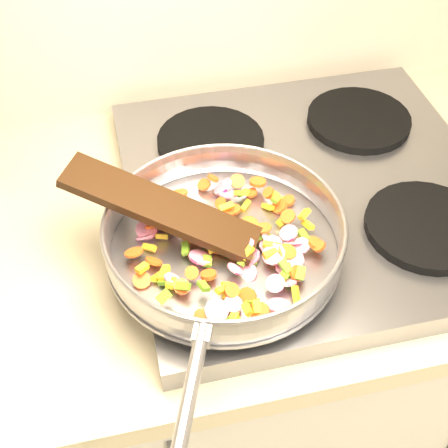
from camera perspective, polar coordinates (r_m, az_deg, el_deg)
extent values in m
cube|color=#939399|center=(1.06, 7.80, 2.83)|extent=(0.60, 0.60, 0.04)
cylinder|color=black|center=(0.92, 2.48, -3.06)|extent=(0.19, 0.19, 0.02)
cylinder|color=black|center=(1.01, 18.02, -0.19)|extent=(0.19, 0.19, 0.02)
cylinder|color=black|center=(1.12, -1.23, 7.58)|extent=(0.19, 0.19, 0.02)
cylinder|color=black|center=(1.19, 12.22, 9.31)|extent=(0.19, 0.19, 0.02)
cylinder|color=#9E9EA5|center=(0.91, 0.00, -2.24)|extent=(0.34, 0.34, 0.01)
torus|color=#9E9EA5|center=(0.89, 0.00, -0.95)|extent=(0.39, 0.39, 0.05)
torus|color=#9E9EA5|center=(0.87, 0.00, 0.18)|extent=(0.35, 0.35, 0.01)
cylinder|color=#9E9EA5|center=(0.72, -3.18, -15.44)|extent=(0.09, 0.18, 0.02)
cube|color=#9E9EA5|center=(0.77, -2.00, -10.01)|extent=(0.03, 0.04, 0.02)
cylinder|color=#E41661|center=(0.85, 4.72, -5.43)|extent=(0.04, 0.03, 0.02)
cylinder|color=#E41661|center=(0.91, 6.39, -2.06)|extent=(0.04, 0.04, 0.02)
cube|color=yellow|center=(0.87, 2.16, -2.71)|extent=(0.02, 0.02, 0.02)
cylinder|color=#E41661|center=(0.93, -5.21, 0.73)|extent=(0.03, 0.03, 0.02)
cylinder|color=#E7541B|center=(0.90, 1.62, -0.68)|extent=(0.03, 0.03, 0.01)
cylinder|color=#E41661|center=(0.88, 2.12, -1.95)|extent=(0.03, 0.03, 0.03)
cylinder|color=#E7541B|center=(0.86, 6.72, -4.49)|extent=(0.03, 0.03, 0.02)
cylinder|color=#E7541B|center=(0.99, -4.10, 2.60)|extent=(0.03, 0.03, 0.01)
cube|color=yellow|center=(0.97, 1.96, 1.70)|extent=(0.02, 0.02, 0.01)
cube|color=#659E21|center=(0.92, 3.88, -1.38)|extent=(0.02, 0.02, 0.02)
cylinder|color=#E7541B|center=(0.88, 5.76, -4.83)|extent=(0.02, 0.03, 0.02)
cylinder|color=#E41661|center=(0.86, 1.00, -4.13)|extent=(0.02, 0.03, 0.02)
cube|color=#659E21|center=(0.91, 3.51, -1.14)|extent=(0.03, 0.02, 0.01)
cylinder|color=#E7541B|center=(0.98, -3.95, 2.86)|extent=(0.03, 0.03, 0.01)
cylinder|color=#E7541B|center=(0.93, 1.19, -0.37)|extent=(0.03, 0.03, 0.02)
cylinder|color=#E41661|center=(0.93, -6.21, 0.44)|extent=(0.03, 0.03, 0.03)
cylinder|color=#E7541B|center=(0.89, 8.70, -2.04)|extent=(0.02, 0.03, 0.02)
cylinder|color=#E41661|center=(0.88, 5.77, -3.81)|extent=(0.04, 0.04, 0.02)
cube|color=yellow|center=(0.82, 2.98, -7.61)|extent=(0.01, 0.02, 0.01)
cylinder|color=#E7541B|center=(0.97, 4.08, 2.88)|extent=(0.02, 0.03, 0.02)
cube|color=yellow|center=(0.96, -5.91, 1.28)|extent=(0.02, 0.03, 0.02)
cube|color=yellow|center=(0.84, 0.18, -6.08)|extent=(0.02, 0.02, 0.02)
cube|color=#659E21|center=(0.89, 1.63, -2.12)|extent=(0.02, 0.02, 0.02)
cylinder|color=#E7541B|center=(0.92, -3.30, 0.07)|extent=(0.02, 0.03, 0.02)
cube|color=yellow|center=(0.97, 4.76, 2.43)|extent=(0.02, 0.02, 0.02)
cube|color=yellow|center=(0.84, -0.19, -6.02)|extent=(0.02, 0.02, 0.01)
cube|color=#659E21|center=(0.86, 5.69, -4.50)|extent=(0.03, 0.03, 0.01)
cube|color=yellow|center=(0.94, 0.19, 1.58)|extent=(0.03, 0.02, 0.01)
cube|color=#659E21|center=(0.82, 0.95, -8.77)|extent=(0.02, 0.02, 0.02)
cube|color=#659E21|center=(0.84, 2.48, -7.04)|extent=(0.02, 0.03, 0.02)
cylinder|color=#E7541B|center=(0.89, -8.25, -2.59)|extent=(0.03, 0.03, 0.02)
cylinder|color=#E7541B|center=(0.96, -3.70, 1.15)|extent=(0.02, 0.02, 0.02)
cube|color=#659E21|center=(0.83, -1.89, -5.69)|extent=(0.02, 0.02, 0.01)
cube|color=yellow|center=(0.92, -5.73, -1.13)|extent=(0.02, 0.02, 0.01)
cube|color=#659E21|center=(0.95, -2.70, 1.26)|extent=(0.02, 0.02, 0.02)
cube|color=#659E21|center=(0.94, -2.64, 1.01)|extent=(0.02, 0.02, 0.01)
cylinder|color=#E41661|center=(0.88, 6.36, -3.19)|extent=(0.03, 0.03, 0.01)
cylinder|color=#E41661|center=(0.82, -0.68, -7.91)|extent=(0.03, 0.03, 0.02)
cylinder|color=#E41661|center=(0.92, -4.77, 0.05)|extent=(0.04, 0.03, 0.03)
cube|color=#659E21|center=(0.83, -5.52, -6.61)|extent=(0.02, 0.02, 0.02)
cylinder|color=#E41661|center=(0.97, 0.36, 2.77)|extent=(0.03, 0.03, 0.02)
cylinder|color=#E7541B|center=(0.87, 6.24, -4.08)|extent=(0.02, 0.02, 0.02)
cube|color=yellow|center=(0.96, 4.04, 1.59)|extent=(0.02, 0.02, 0.02)
cylinder|color=#E41661|center=(0.93, -7.19, -1.11)|extent=(0.04, 0.03, 0.03)
cube|color=yellow|center=(0.94, 5.28, 0.27)|extent=(0.02, 0.02, 0.02)
cube|color=#659E21|center=(0.87, 5.79, -4.96)|extent=(0.02, 0.02, 0.01)
cylinder|color=#E7541B|center=(0.93, 0.43, 0.18)|extent=(0.03, 0.03, 0.01)
cube|color=yellow|center=(0.85, -4.86, -5.38)|extent=(0.02, 0.02, 0.01)
cylinder|color=#E7541B|center=(0.86, -1.42, -4.66)|extent=(0.03, 0.03, 0.01)
cube|color=yellow|center=(0.92, -2.46, -0.57)|extent=(0.02, 0.01, 0.01)
cube|color=yellow|center=(0.94, -2.49, 1.17)|extent=(0.03, 0.01, 0.02)
cube|color=#659E21|center=(0.92, 7.32, -1.14)|extent=(0.02, 0.03, 0.02)
cylinder|color=#E7541B|center=(0.82, -2.10, -8.41)|extent=(0.03, 0.03, 0.02)
cube|color=#659E21|center=(0.89, 0.35, -1.79)|extent=(0.03, 0.03, 0.01)
cube|color=yellow|center=(0.87, -5.52, -4.45)|extent=(0.02, 0.03, 0.01)
cylinder|color=#E41661|center=(0.93, -7.05, -0.44)|extent=(0.04, 0.05, 0.02)
cube|color=#659E21|center=(0.88, -5.27, -4.45)|extent=(0.01, 0.02, 0.02)
cylinder|color=#E41661|center=(0.90, 7.14, -1.97)|extent=(0.03, 0.03, 0.02)
cylinder|color=#E41661|center=(0.95, -6.39, 0.78)|extent=(0.03, 0.03, 0.02)
cylinder|color=#E7541B|center=(0.85, -3.89, -5.73)|extent=(0.03, 0.03, 0.01)
cube|color=yellow|center=(0.91, -6.86, -2.16)|extent=(0.02, 0.02, 0.02)
cylinder|color=#E7541B|center=(0.87, -7.54, -5.11)|extent=(0.03, 0.03, 0.02)
cube|color=yellow|center=(0.88, 4.31, -2.66)|extent=(0.03, 0.01, 0.01)
cube|color=#659E21|center=(0.86, 6.98, -4.46)|extent=(0.02, 0.02, 0.02)
cube|color=#659E21|center=(0.91, 0.20, -2.00)|extent=(0.01, 0.02, 0.01)
cylinder|color=#E41661|center=(0.88, -2.18, -3.08)|extent=(0.05, 0.05, 0.02)
cube|color=#659E21|center=(0.95, 4.71, 2.44)|extent=(0.02, 0.02, 0.01)
cylinder|color=#E7541B|center=(0.95, 0.16, 1.14)|extent=(0.03, 0.03, 0.01)
cylinder|color=#E7541B|center=(0.98, 2.52, 2.85)|extent=(0.03, 0.03, 0.02)
cube|color=#659E21|center=(0.89, -3.53, -2.22)|extent=(0.02, 0.02, 0.01)
cube|color=#659E21|center=(0.88, -1.57, -3.41)|extent=(0.02, 0.02, 0.01)
cylinder|color=#E41661|center=(0.98, -0.08, 3.43)|extent=(0.03, 0.04, 0.03)
cylinder|color=#E41661|center=(0.94, -6.80, 0.31)|extent=(0.04, 0.04, 0.03)
cube|color=yellow|center=(0.87, -6.11, -4.81)|extent=(0.02, 0.02, 0.02)
cylinder|color=#E7541B|center=(0.91, 3.58, -0.38)|extent=(0.04, 0.03, 0.01)
cube|color=#659E21|center=(0.85, 0.94, -6.20)|extent=(0.02, 0.02, 0.02)
cube|color=#659E21|center=(0.96, 1.59, 2.86)|extent=(0.03, 0.02, 0.01)
cylinder|color=#E7541B|center=(0.96, 5.10, 1.64)|extent=(0.03, 0.03, 0.02)
cylinder|color=#E41661|center=(0.83, 0.83, -7.32)|extent=(0.03, 0.03, 0.01)
cylinder|color=#E7541B|center=(0.95, 0.87, 1.33)|extent=(0.03, 0.03, 0.01)
cylinder|color=#E7541B|center=(0.91, -0.53, -2.21)|extent=(0.03, 0.03, 0.01)
cube|color=#659E21|center=(0.94, -4.96, 0.81)|extent=(0.02, 0.02, 0.01)
cylinder|color=#E7541B|center=(1.00, 1.23, 3.93)|extent=(0.03, 0.03, 0.02)
cylinder|color=#E7541B|center=(0.95, -0.32, 1.94)|extent=(0.02, 0.03, 0.02)
cylinder|color=#E41661|center=(0.96, -4.10, 0.83)|extent=(0.04, 0.05, 0.02)
cube|color=#659E21|center=(0.89, 2.38, -3.47)|extent=(0.02, 0.02, 0.01)
cylinder|color=#E7541B|center=(0.84, 0.71, -6.08)|extent=(0.03, 0.03, 0.02)
cylinder|color=#E7541B|center=(0.93, 5.86, 0.71)|extent=(0.03, 0.03, 0.02)
cylinder|color=#E7541B|center=(0.82, 3.32, -8.05)|extent=(0.03, 0.04, 0.02)
cylinder|color=#E41661|center=(0.88, 2.01, -4.52)|extent=(0.04, 0.05, 0.02)
cube|color=#659E21|center=(0.94, -6.41, 0.50)|extent=(0.02, 0.02, 0.01)
cube|color=yellow|center=(0.93, 7.68, -0.08)|extent=(0.02, 0.02, 0.02)
cube|color=yellow|center=(0.81, 2.11, -7.79)|extent=(0.01, 0.02, 0.02)
cube|color=#659E21|center=(0.86, -5.34, -5.28)|extent=(0.02, 0.02, 0.02)
cube|color=yellow|center=(0.89, 4.39, -1.96)|extent=(0.03, 0.02, 0.01)
cylinder|color=#E41661|center=(0.84, 5.01, -7.44)|extent=(0.04, 0.04, 0.01)
cylinder|color=#E41661|center=(0.86, -4.79, -4.97)|extent=(0.02, 0.03, 0.02)
cube|color=yellow|center=(0.93, 7.35, 0.90)|extent=(0.02, 0.02, 0.01)
cylinder|color=#E41661|center=(0.88, 4.57, -2.80)|extent=(0.05, 0.05, 0.02)
cylinder|color=#E41661|center=(0.91, 5.92, -0.81)|extent=(0.03, 0.03, 0.01)
cylinder|color=#E41661|center=(0.89, 2.32, -3.02)|extent=(0.04, 0.04, 0.02)
cylinder|color=#E7541B|center=(0.91, -3.12, -1.07)|extent=(0.04, 0.04, 0.01)
cube|color=#659E21|center=(0.84, -3.77, -5.71)|extent=(0.02, 0.02, 0.02)
cylinder|color=#E7541B|center=(0.89, -6.44, -3.42)|extent=(0.03, 0.03, 0.02)
cylinder|color=#E7541B|center=(0.97, -4.13, 1.96)|extent=(0.03, 0.03, 0.02)
cylinder|color=#E7541B|center=(0.90, 8.37, -1.76)|extent=(0.03, 0.03, 0.02)
cube|color=yellow|center=(0.89, -0.80, -2.21)|extent=(0.02, 0.01, 0.02)
cylinder|color=#E7541B|center=(0.98, 3.11, 3.86)|extent=(0.04, 0.04, 0.01)
cube|color=yellow|center=(0.91, -0.08, -0.84)|extent=(0.02, 0.02, 0.01)
cube|color=#659E21|center=(0.87, 1.86, -3.12)|extent=(0.02, 0.02, 0.02)
cylinder|color=#E7541B|center=(0.89, -1.45, -1.60)|extent=(0.03, 0.03, 0.01)
cylinder|color=#E7541B|center=(0.91, -6.40, -0.15)|extent=(0.03, 0.03, 0.02)
cylinder|color=#E41661|center=(0.91, 4.37, -1.62)|extent=(0.04, 0.05, 0.03)
cylinder|color=#E41661|center=(0.86, 5.84, -5.28)|extent=(0.04, 0.03, 0.02)
cylinder|color=#E7541B|center=(0.89, 0.91, -1.58)|extent=(0.04, 0.03, 0.02)
cube|color=yellow|center=(0.85, 6.60, -6.49)|extent=(0.01, 0.03, 0.02)
cylinder|color=#E7541B|center=(0.90, -0.29, -1.79)|extent=(0.03, 0.03, 0.02)
cylinder|color=#E7541B|center=(0.84, 2.08, -6.73)|extent=(0.03, 0.03, 0.03)
cube|color=yellow|center=(0.86, -7.49, -4.01)|extent=(0.02, 0.02, 0.01)
cube|color=#659E21|center=(0.92, -2.70, 0.16)|extent=(0.02, 0.02, 0.02)
cylinder|color=#E7541B|center=(0.92, 2.32, 0.02)|extent=(0.04, 0.04, 0.01)
cylinder|color=#E7541B|center=(0.99, -1.00, 4.22)|extent=(0.02, 0.03, 0.02)
cylinder|color=#E7541B|center=(0.88, 5.80, -2.55)|extent=(0.03, 0.03, 0.01)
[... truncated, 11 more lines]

